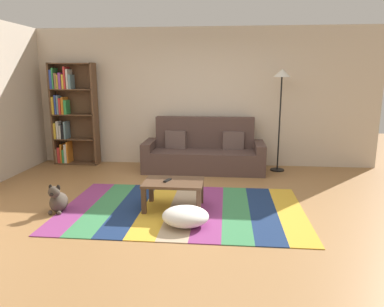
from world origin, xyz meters
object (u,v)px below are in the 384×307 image
Objects in this scene: coffee_table at (174,186)px; dog at (58,200)px; couch at (204,153)px; standing_lamp at (281,87)px; pouf at (186,216)px; tv_remote at (167,180)px; bookshelf at (69,114)px.

dog reaches higher than coffee_table.
couch is 1.19× the size of standing_lamp.
coffee_table is at bearing 112.06° from pouf.
standing_lamp reaches higher than tv_remote.
pouf is at bearing -117.85° from standing_lamp.
couch is at bearing -175.99° from standing_lamp.
pouf is at bearing -91.04° from couch.
pouf is at bearing -47.42° from bookshelf.
standing_lamp is at bearing 72.45° from tv_remote.
bookshelf is at bearing 109.93° from dog.
standing_lamp is (1.45, 2.75, 1.46)m from pouf.
dog reaches higher than pouf.
tv_remote reaches higher than dog.
dog is (-1.74, 0.29, 0.04)m from pouf.
dog is at bearing -127.18° from couch.
dog is at bearing -142.43° from standing_lamp.
couch is at bearing 101.56° from tv_remote.
dog is 0.21× the size of standing_lamp.
standing_lamp reaches higher than dog.
coffee_table is (-0.28, -2.09, -0.01)m from couch.
dog is (-1.51, -0.27, -0.17)m from coffee_table.
bookshelf reaches higher than standing_lamp.
standing_lamp is at bearing 62.15° from pouf.
coffee_table is 0.42× the size of standing_lamp.
couch reaches higher than pouf.
bookshelf is 3.43m from tv_remote.
tv_remote is (-0.36, -2.09, 0.06)m from couch.
pouf is 0.30× the size of standing_lamp.
coffee_table is 0.64m from pouf.
standing_lamp is (4.15, -0.19, 0.55)m from bookshelf.
couch reaches higher than dog.
pouf is 1.43× the size of dog.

